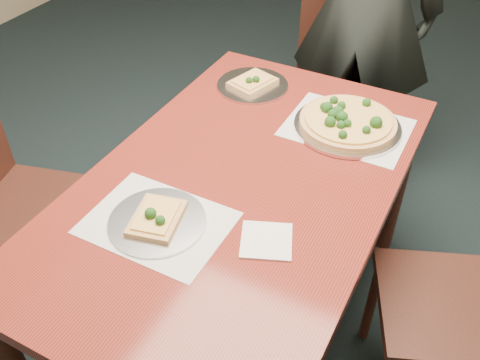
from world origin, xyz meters
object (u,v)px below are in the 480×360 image
at_px(dining_table, 240,202).
at_px(chair_right, 479,295).
at_px(slice_plate_near, 157,220).
at_px(chair_left, 6,192).
at_px(diner, 367,3).
at_px(slice_plate_far, 253,84).
at_px(chair_far, 338,78).
at_px(pizza_pan, 347,122).

xyz_separation_m(dining_table, chair_right, (0.77, 0.10, -0.14)).
bearing_deg(slice_plate_near, chair_left, 175.65).
xyz_separation_m(dining_table, diner, (0.02, 1.16, 0.25)).
bearing_deg(diner, slice_plate_far, 63.26).
bearing_deg(dining_table, chair_right, 7.56).
relative_size(dining_table, chair_far, 1.65).
distance_m(dining_table, diner, 1.18).
bearing_deg(slice_plate_far, dining_table, -67.26).
xyz_separation_m(chair_right, pizza_pan, (-0.57, 0.33, 0.26)).
height_order(chair_far, chair_right, same).
relative_size(chair_far, diner, 0.50).
relative_size(pizza_pan, slice_plate_near, 1.34).
distance_m(dining_table, pizza_pan, 0.49).
height_order(chair_right, slice_plate_near, chair_right).
distance_m(dining_table, chair_far, 1.17).
distance_m(chair_far, slice_plate_far, 0.69).
bearing_deg(pizza_pan, diner, 103.64).
distance_m(chair_left, diner, 1.69).
distance_m(chair_right, pizza_pan, 0.70).
relative_size(chair_left, slice_plate_far, 3.25).
xyz_separation_m(chair_far, chair_left, (-0.80, -1.38, 0.00)).
distance_m(pizza_pan, slice_plate_far, 0.43).
bearing_deg(slice_plate_near, chair_right, 23.24).
bearing_deg(chair_left, pizza_pan, -73.79).
distance_m(dining_table, slice_plate_near, 0.32).
distance_m(chair_right, slice_plate_near, 1.00).
relative_size(chair_left, diner, 0.50).
bearing_deg(chair_right, dining_table, -104.49).
height_order(dining_table, diner, diner).
relative_size(dining_table, chair_right, 1.65).
height_order(slice_plate_near, slice_plate_far, slice_plate_near).
bearing_deg(chair_left, chair_far, -45.33).
relative_size(diner, pizza_pan, 4.84).
relative_size(chair_left, pizza_pan, 2.42).
bearing_deg(chair_right, pizza_pan, -142.02).
bearing_deg(chair_right, chair_far, -163.85).
height_order(chair_left, slice_plate_far, chair_left).
distance_m(chair_far, slice_plate_near, 1.46).
distance_m(chair_far, diner, 0.40).
relative_size(chair_right, slice_plate_far, 3.25).
distance_m(dining_table, chair_right, 0.79).
xyz_separation_m(chair_left, diner, (0.89, 1.38, 0.39)).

